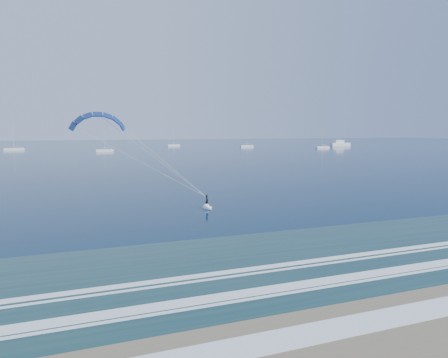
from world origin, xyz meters
TOP-DOWN VIEW (x-y plane):
  - ground at (0.00, 0.00)m, footprint 900.00×900.00m
  - kitesurfer_rig at (-4.90, 32.41)m, footprint 19.12×4.60m
  - motor_yacht at (155.12, 210.98)m, footprint 14.47×3.86m
  - sailboat_2 at (-44.68, 220.22)m, footprint 9.31×2.40m
  - sailboat_3 at (-0.60, 188.71)m, footprint 8.03×2.40m
  - sailboat_4 at (47.77, 246.29)m, footprint 8.16×2.40m
  - sailboat_5 at (87.67, 214.91)m, footprint 8.51×2.40m
  - sailboat_6 at (122.97, 183.95)m, footprint 8.40×2.40m

SIDE VIEW (x-z plane):
  - ground at x=0.00m, z-range 0.00..0.00m
  - sailboat_4 at x=47.77m, z-range -4.91..6.26m
  - sailboat_6 at x=122.97m, z-range -5.03..6.39m
  - sailboat_3 at x=-0.60m, z-range -4.94..6.30m
  - sailboat_5 at x=87.67m, z-range -5.14..6.50m
  - sailboat_2 at x=-44.68m, z-range -5.55..6.92m
  - motor_yacht at x=155.12m, z-range -1.45..4.60m
  - kitesurfer_rig at x=-4.90m, z-range 0.31..13.96m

